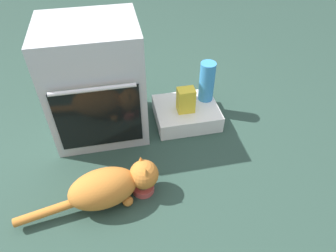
{
  "coord_description": "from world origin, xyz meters",
  "views": [
    {
      "loc": [
        0.13,
        -1.21,
        1.51
      ],
      "look_at": [
        0.41,
        0.14,
        0.25
      ],
      "focal_mm": 32.54,
      "sensor_mm": 36.0,
      "label": 1
    }
  ],
  "objects_px": {
    "food_bowl": "(143,187)",
    "snack_bag": "(186,100)",
    "oven": "(95,82)",
    "pantry_cabinet": "(186,113)",
    "cat": "(110,186)",
    "water_bottle": "(207,82)"
  },
  "relations": [
    {
      "from": "oven",
      "to": "water_bottle",
      "type": "relative_size",
      "value": 2.61
    },
    {
      "from": "food_bowl",
      "to": "snack_bag",
      "type": "bearing_deg",
      "value": 54.29
    },
    {
      "from": "snack_bag",
      "to": "water_bottle",
      "type": "bearing_deg",
      "value": 30.7
    },
    {
      "from": "pantry_cabinet",
      "to": "water_bottle",
      "type": "relative_size",
      "value": 1.51
    },
    {
      "from": "oven",
      "to": "food_bowl",
      "type": "bearing_deg",
      "value": -71.3
    },
    {
      "from": "oven",
      "to": "snack_bag",
      "type": "bearing_deg",
      "value": -7.45
    },
    {
      "from": "cat",
      "to": "oven",
      "type": "bearing_deg",
      "value": 82.99
    },
    {
      "from": "oven",
      "to": "food_bowl",
      "type": "xyz_separation_m",
      "value": [
        0.21,
        -0.61,
        -0.36
      ]
    },
    {
      "from": "food_bowl",
      "to": "cat",
      "type": "height_order",
      "value": "cat"
    },
    {
      "from": "pantry_cabinet",
      "to": "water_bottle",
      "type": "bearing_deg",
      "value": 22.96
    },
    {
      "from": "pantry_cabinet",
      "to": "cat",
      "type": "bearing_deg",
      "value": -134.11
    },
    {
      "from": "pantry_cabinet",
      "to": "snack_bag",
      "type": "bearing_deg",
      "value": -115.68
    },
    {
      "from": "pantry_cabinet",
      "to": "food_bowl",
      "type": "distance_m",
      "value": 0.7
    },
    {
      "from": "pantry_cabinet",
      "to": "water_bottle",
      "type": "distance_m",
      "value": 0.27
    },
    {
      "from": "food_bowl",
      "to": "pantry_cabinet",
      "type": "bearing_deg",
      "value": 54.9
    },
    {
      "from": "oven",
      "to": "pantry_cabinet",
      "type": "height_order",
      "value": "oven"
    },
    {
      "from": "pantry_cabinet",
      "to": "food_bowl",
      "type": "height_order",
      "value": "pantry_cabinet"
    },
    {
      "from": "oven",
      "to": "snack_bag",
      "type": "height_order",
      "value": "oven"
    },
    {
      "from": "oven",
      "to": "water_bottle",
      "type": "distance_m",
      "value": 0.78
    },
    {
      "from": "oven",
      "to": "cat",
      "type": "height_order",
      "value": "oven"
    },
    {
      "from": "food_bowl",
      "to": "cat",
      "type": "distance_m",
      "value": 0.21
    },
    {
      "from": "cat",
      "to": "water_bottle",
      "type": "xyz_separation_m",
      "value": [
        0.75,
        0.67,
        0.15
      ]
    }
  ]
}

